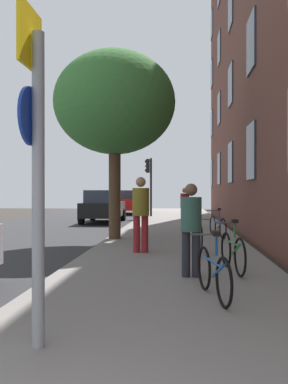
{
  "coord_description": "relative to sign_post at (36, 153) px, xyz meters",
  "views": [
    {
      "loc": [
        1.26,
        -0.72,
        1.61
      ],
      "look_at": [
        0.34,
        10.24,
        1.57
      ],
      "focal_mm": 38.94,
      "sensor_mm": 36.0,
      "label": 1
    }
  ],
  "objects": [
    {
      "name": "sidewalk",
      "position": [
        1.2,
        11.85,
        -1.91
      ],
      "size": [
        4.2,
        38.0,
        0.12
      ],
      "primitive_type": "cube",
      "color": "gray",
      "rests_on": "ground"
    },
    {
      "name": "sign_post",
      "position": [
        0.0,
        0.0,
        0.0
      ],
      "size": [
        0.15,
        0.6,
        3.25
      ],
      "color": "gray",
      "rests_on": "sidewalk"
    },
    {
      "name": "car_2",
      "position": [
        -1.97,
        24.39,
        -1.13
      ],
      "size": [
        1.8,
        4.06,
        1.62
      ],
      "color": "red",
      "rests_on": "road_asphalt"
    },
    {
      "name": "ground_plane",
      "position": [
        -2.3,
        11.85,
        -1.97
      ],
      "size": [
        41.8,
        41.8,
        0.0
      ],
      "primitive_type": "plane",
      "color": "#332D28"
    },
    {
      "name": "bicycle_3",
      "position": [
        2.6,
        9.56,
        -1.49
      ],
      "size": [
        0.52,
        1.69,
        0.94
      ],
      "color": "black",
      "rests_on": "sidewalk"
    },
    {
      "name": "road_asphalt",
      "position": [
        -4.4,
        11.85,
        -1.97
      ],
      "size": [
        7.0,
        38.0,
        0.01
      ],
      "primitive_type": "cube",
      "color": "#2D2D30",
      "rests_on": "ground"
    },
    {
      "name": "tree_near",
      "position": [
        -0.63,
        8.97,
        2.35
      ],
      "size": [
        3.78,
        3.78,
        5.84
      ],
      "color": "#4C3823",
      "rests_on": "sidewalk"
    },
    {
      "name": "bicycle_1",
      "position": [
        2.35,
        3.87,
        -1.47
      ],
      "size": [
        0.42,
        1.63,
        0.97
      ],
      "color": "black",
      "rests_on": "sidewalk"
    },
    {
      "name": "bicycle_2",
      "position": [
        1.8,
        5.76,
        -1.5
      ],
      "size": [
        0.46,
        1.62,
        0.91
      ],
      "color": "black",
      "rests_on": "sidewalk"
    },
    {
      "name": "bicycle_0",
      "position": [
        1.84,
        1.94,
        -1.48
      ],
      "size": [
        0.49,
        1.59,
        0.94
      ],
      "color": "black",
      "rests_on": "sidewalk"
    },
    {
      "name": "car_1",
      "position": [
        -2.41,
        16.69,
        -1.13
      ],
      "size": [
        1.95,
        4.14,
        1.62
      ],
      "color": "black",
      "rests_on": "road_asphalt"
    },
    {
      "name": "pedestrian_1",
      "position": [
        0.44,
        6.12,
        -0.81
      ],
      "size": [
        0.56,
        0.56,
        1.82
      ],
      "color": "maroon",
      "rests_on": "sidewalk"
    },
    {
      "name": "bicycle_4",
      "position": [
        1.98,
        13.35,
        -1.5
      ],
      "size": [
        0.53,
        1.59,
        0.9
      ],
      "color": "black",
      "rests_on": "sidewalk"
    },
    {
      "name": "traffic_light",
      "position": [
        -0.37,
        20.37,
        0.47
      ],
      "size": [
        0.43,
        0.24,
        3.38
      ],
      "color": "black",
      "rests_on": "sidewalk"
    },
    {
      "name": "pedestrian_2",
      "position": [
        1.6,
        13.26,
        -0.93
      ],
      "size": [
        0.5,
        0.5,
        1.61
      ],
      "color": "#33594C",
      "rests_on": "sidewalk"
    },
    {
      "name": "pedestrian_0",
      "position": [
        1.57,
        3.35,
        -0.93
      ],
      "size": [
        0.39,
        0.39,
        1.61
      ],
      "color": "#26262D",
      "rests_on": "sidewalk"
    }
  ]
}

